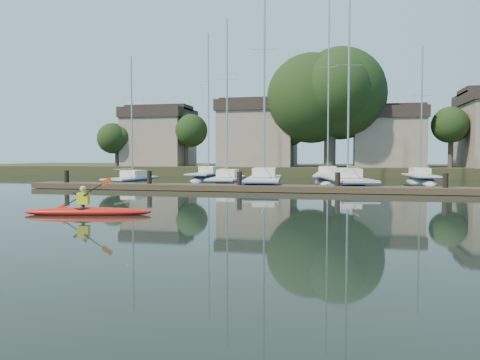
% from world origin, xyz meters
% --- Properties ---
extents(ground, '(160.00, 160.00, 0.00)m').
position_xyz_m(ground, '(0.00, 0.00, 0.00)').
color(ground, black).
rests_on(ground, ground).
extents(kayak, '(4.76, 1.62, 1.51)m').
position_xyz_m(kayak, '(-5.99, 1.24, 0.18)').
color(kayak, red).
rests_on(kayak, ground).
extents(dock, '(34.00, 2.00, 1.80)m').
position_xyz_m(dock, '(0.00, 14.00, 0.20)').
color(dock, '#4A3B2A').
rests_on(dock, ground).
extents(sailboat_0, '(2.44, 6.92, 10.77)m').
position_xyz_m(sailboat_0, '(-12.23, 18.12, -0.18)').
color(sailboat_0, silver).
rests_on(sailboat_0, ground).
extents(sailboat_1, '(2.68, 8.37, 13.47)m').
position_xyz_m(sailboat_1, '(-5.09, 19.14, -0.18)').
color(sailboat_1, silver).
rests_on(sailboat_1, ground).
extents(sailboat_2, '(3.36, 10.15, 16.48)m').
position_xyz_m(sailboat_2, '(-2.08, 17.82, -0.21)').
color(sailboat_2, silver).
rests_on(sailboat_2, ground).
extents(sailboat_3, '(4.12, 9.19, 14.34)m').
position_xyz_m(sailboat_3, '(3.68, 17.80, -0.21)').
color(sailboat_3, silver).
rests_on(sailboat_3, ground).
extents(sailboat_5, '(2.30, 9.00, 14.82)m').
position_xyz_m(sailboat_5, '(-8.96, 27.47, -0.18)').
color(sailboat_5, silver).
rests_on(sailboat_5, ground).
extents(sailboat_6, '(2.31, 10.52, 16.70)m').
position_xyz_m(sailboat_6, '(2.05, 26.32, -0.19)').
color(sailboat_6, silver).
rests_on(sailboat_6, ground).
extents(sailboat_7, '(2.54, 7.88, 12.52)m').
position_xyz_m(sailboat_7, '(9.71, 26.98, -0.19)').
color(sailboat_7, silver).
rests_on(sailboat_7, ground).
extents(shore, '(90.00, 25.25, 12.75)m').
position_xyz_m(shore, '(1.61, 40.29, 3.23)').
color(shore, '#29371B').
rests_on(shore, ground).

